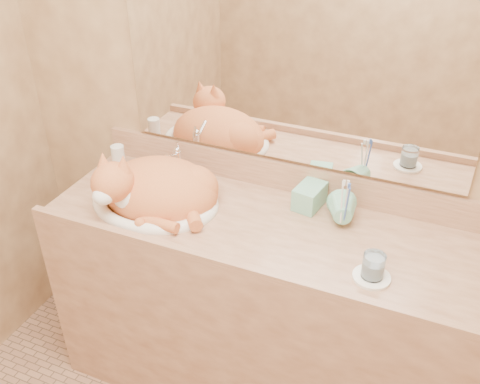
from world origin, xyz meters
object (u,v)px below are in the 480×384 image
at_px(cat, 154,187).
at_px(toothbrush_cup, 343,218).
at_px(soap_dispenser, 302,192).
at_px(sink_basin, 154,185).
at_px(vanity_counter, 260,311).
at_px(water_glass, 373,266).

distance_m(cat, toothbrush_cup, 0.70).
bearing_deg(cat, soap_dispenser, 7.73).
xyz_separation_m(cat, soap_dispenser, (0.53, 0.15, 0.02)).
xyz_separation_m(cat, toothbrush_cup, (0.69, 0.11, -0.03)).
relative_size(sink_basin, cat, 1.10).
height_order(cat, toothbrush_cup, cat).
xyz_separation_m(vanity_counter, toothbrush_cup, (0.27, 0.08, 0.48)).
height_order(vanity_counter, toothbrush_cup, toothbrush_cup).
bearing_deg(water_glass, soap_dispenser, 141.45).
bearing_deg(soap_dispenser, water_glass, -28.81).
bearing_deg(cat, vanity_counter, -4.01).
xyz_separation_m(sink_basin, toothbrush_cup, (0.70, 0.10, -0.03)).
relative_size(sink_basin, toothbrush_cup, 4.43).
bearing_deg(toothbrush_cup, soap_dispenser, 167.32).
distance_m(sink_basin, water_glass, 0.85).
bearing_deg(water_glass, vanity_counter, 162.95).
xyz_separation_m(toothbrush_cup, water_glass, (0.15, -0.21, 0.00)).
distance_m(toothbrush_cup, water_glass, 0.26).
bearing_deg(vanity_counter, sink_basin, -177.34).
relative_size(cat, water_glass, 5.41).
bearing_deg(sink_basin, soap_dispenser, 23.19).
relative_size(vanity_counter, toothbrush_cup, 14.50).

